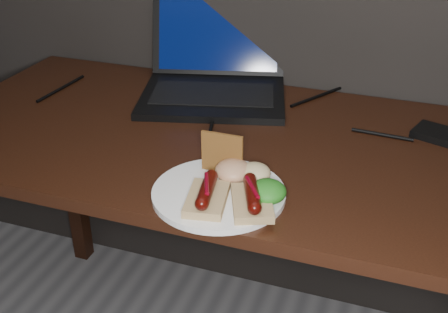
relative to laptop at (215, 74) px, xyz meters
name	(u,v)px	position (x,y,z in m)	size (l,w,h in m)	color
desk	(221,168)	(0.10, -0.24, -0.14)	(1.40, 0.70, 0.75)	black
laptop	(215,74)	(0.00, 0.00, 0.00)	(0.46, 0.46, 0.25)	black
hard_drive	(441,135)	(0.58, -0.09, -0.04)	(0.12, 0.08, 0.02)	black
desk_cables	(231,106)	(0.07, -0.09, -0.05)	(0.94, 0.43, 0.01)	black
plate	(219,193)	(0.19, -0.49, -0.04)	(0.25, 0.25, 0.01)	white
bread_sausage_center	(207,195)	(0.18, -0.53, -0.02)	(0.09, 0.13, 0.04)	tan
bread_sausage_right	(252,199)	(0.26, -0.52, -0.02)	(0.11, 0.13, 0.04)	tan
crispbread	(222,153)	(0.17, -0.42, 0.00)	(0.09, 0.01, 0.09)	brown
salad_greens	(268,191)	(0.28, -0.49, -0.02)	(0.07, 0.07, 0.04)	#155711
salsa_mound	(233,171)	(0.20, -0.44, -0.02)	(0.07, 0.07, 0.04)	maroon
coleslaw_mound	(254,173)	(0.24, -0.43, -0.02)	(0.06, 0.06, 0.04)	beige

